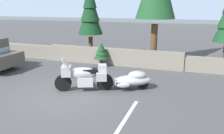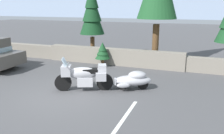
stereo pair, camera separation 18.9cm
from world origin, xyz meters
name	(u,v)px [view 2 (the right image)]	position (x,y,z in m)	size (l,w,h in m)	color
ground_plane	(66,95)	(0.00, 0.00, 0.00)	(80.00, 80.00, 0.00)	#4C4C4F
stone_guard_wall	(110,57)	(-0.20, 5.16, 0.42)	(24.00, 0.58, 0.93)	gray
touring_motorcycle	(84,75)	(0.41, 0.69, 0.62)	(2.17, 1.28, 1.33)	black
car_shaped_trailer	(133,80)	(2.20, 1.48, 0.41)	(2.16, 1.24, 0.76)	black
pine_tree_far_right	(92,11)	(-1.81, 6.22, 3.00)	(1.55, 1.55, 4.79)	brown
pine_sapling_near	(103,51)	(-0.41, 4.54, 0.84)	(0.84, 0.84, 1.35)	brown
parking_stripe_marker	(119,125)	(2.65, -1.50, 0.00)	(0.12, 3.60, 0.01)	silver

